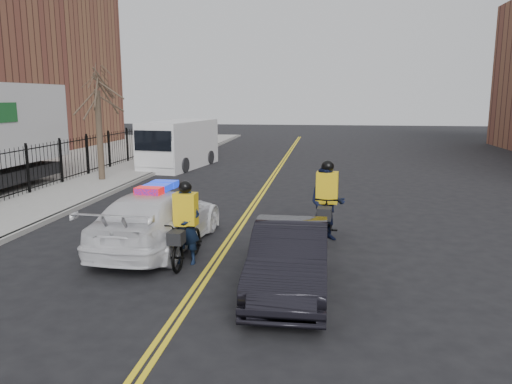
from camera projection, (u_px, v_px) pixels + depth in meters
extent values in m
plane|color=black|center=(218.00, 258.00, 12.16)|extent=(120.00, 120.00, 0.00)
cube|color=yellow|center=(258.00, 195.00, 19.95)|extent=(0.10, 60.00, 0.01)
cube|color=yellow|center=(262.00, 195.00, 19.93)|extent=(0.10, 60.00, 0.01)
cube|color=gray|center=(84.00, 189.00, 20.94)|extent=(3.00, 60.00, 0.15)
cube|color=gray|center=(118.00, 189.00, 20.74)|extent=(0.20, 60.00, 0.15)
cylinder|color=#3C2E23|center=(100.00, 135.00, 22.51)|extent=(0.28, 0.28, 4.00)
imported|color=white|center=(159.00, 219.00, 12.89)|extent=(2.47, 5.33, 1.51)
cube|color=#0C26CC|center=(157.00, 187.00, 12.73)|extent=(0.72, 1.42, 0.16)
imported|color=black|center=(290.00, 258.00, 9.93)|extent=(1.50, 4.22, 1.39)
cube|color=silver|center=(180.00, 144.00, 27.66)|extent=(3.10, 6.29, 2.57)
cube|color=silver|center=(158.00, 153.00, 25.23)|extent=(2.29, 1.21, 1.34)
cube|color=black|center=(153.00, 141.00, 24.69)|extent=(2.00, 0.41, 1.00)
cylinder|color=black|center=(147.00, 163.00, 26.44)|extent=(0.39, 0.81, 0.78)
cylinder|color=black|center=(184.00, 165.00, 25.85)|extent=(0.39, 0.81, 0.78)
cylinder|color=black|center=(177.00, 156.00, 29.81)|extent=(0.39, 0.81, 0.78)
cylinder|color=black|center=(210.00, 157.00, 29.22)|extent=(0.39, 0.81, 0.78)
cylinder|color=black|center=(30.00, 168.00, 23.23)|extent=(0.13, 0.13, 1.20)
imported|color=black|center=(187.00, 241.00, 11.67)|extent=(0.78, 2.04, 1.06)
imported|color=black|center=(186.00, 226.00, 11.60)|extent=(0.68, 0.46, 1.81)
cube|color=yellow|center=(186.00, 209.00, 11.52)|extent=(0.53, 0.37, 0.76)
sphere|color=black|center=(185.00, 187.00, 11.43)|extent=(0.30, 0.30, 0.30)
cube|color=black|center=(176.00, 238.00, 10.93)|extent=(0.34, 0.39, 0.28)
imported|color=black|center=(326.00, 216.00, 13.59)|extent=(0.77, 2.22, 1.31)
imported|color=black|center=(327.00, 204.00, 13.52)|extent=(1.04, 0.83, 2.02)
cube|color=yellow|center=(327.00, 188.00, 13.44)|extent=(0.60, 0.43, 0.85)
sphere|color=black|center=(328.00, 166.00, 13.33)|extent=(0.34, 0.34, 0.34)
cube|color=black|center=(324.00, 214.00, 12.79)|extent=(0.40, 0.44, 0.31)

